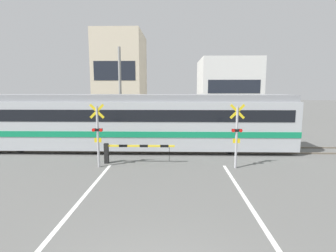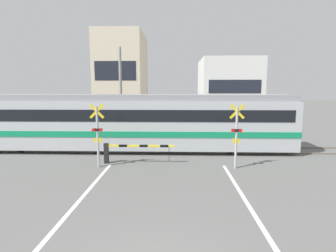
# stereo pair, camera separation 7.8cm
# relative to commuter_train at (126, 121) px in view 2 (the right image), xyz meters

# --- Properties ---
(rail_track_near) EXTENTS (50.00, 0.10, 0.08)m
(rail_track_near) POSITION_rel_commuter_train_xyz_m (2.51, -0.72, -1.72)
(rail_track_near) COLOR #6B6051
(rail_track_near) RESTS_ON ground_plane
(rail_track_far) EXTENTS (50.00, 0.10, 0.08)m
(rail_track_far) POSITION_rel_commuter_train_xyz_m (2.51, 0.72, -1.72)
(rail_track_far) COLOR #6B6051
(rail_track_far) RESTS_ON ground_plane
(road_stripe_left) EXTENTS (0.14, 12.48, 0.01)m
(road_stripe_left) POSITION_rel_commuter_train_xyz_m (-0.20, -9.35, -1.75)
(road_stripe_left) COLOR white
(road_stripe_left) RESTS_ON ground_plane
(road_stripe_right) EXTENTS (0.14, 12.48, 0.01)m
(road_stripe_right) POSITION_rel_commuter_train_xyz_m (5.23, -9.35, -1.75)
(road_stripe_right) COLOR white
(road_stripe_right) RESTS_ON ground_plane
(commuter_train) EXTENTS (19.25, 2.71, 3.28)m
(commuter_train) POSITION_rel_commuter_train_xyz_m (0.00, 0.00, 0.00)
(commuter_train) COLOR #B7BCC1
(commuter_train) RESTS_ON ground_plane
(crossing_barrier_near) EXTENTS (3.44, 0.20, 0.99)m
(crossing_barrier_near) POSITION_rel_commuter_train_xyz_m (0.42, -2.81, -1.07)
(crossing_barrier_near) COLOR black
(crossing_barrier_near) RESTS_ON ground_plane
(crossing_barrier_far) EXTENTS (3.44, 0.20, 0.99)m
(crossing_barrier_far) POSITION_rel_commuter_train_xyz_m (4.60, 2.92, -1.07)
(crossing_barrier_far) COLOR black
(crossing_barrier_far) RESTS_ON ground_plane
(crossing_signal_left) EXTENTS (0.68, 0.15, 2.95)m
(crossing_signal_left) POSITION_rel_commuter_train_xyz_m (-0.65, -3.45, -0.13)
(crossing_signal_left) COLOR #B2B2B7
(crossing_signal_left) RESTS_ON ground_plane
(crossing_signal_right) EXTENTS (0.68, 0.15, 2.95)m
(crossing_signal_right) POSITION_rel_commuter_train_xyz_m (5.68, -3.45, -0.13)
(crossing_signal_right) COLOR #B2B2B7
(crossing_signal_right) RESTS_ON ground_plane
(pedestrian) EXTENTS (0.38, 0.22, 1.71)m
(pedestrian) POSITION_rel_commuter_train_xyz_m (1.35, 5.29, -0.77)
(pedestrian) COLOR #33384C
(pedestrian) RESTS_ON ground_plane
(building_left_of_street) EXTENTS (5.19, 7.47, 9.94)m
(building_left_of_street) POSITION_rel_commuter_train_xyz_m (-3.40, 16.16, 3.21)
(building_left_of_street) COLOR beige
(building_left_of_street) RESTS_ON ground_plane
(building_right_of_street) EXTENTS (6.45, 7.47, 6.97)m
(building_right_of_street) POSITION_rel_commuter_train_xyz_m (9.05, 16.16, 1.73)
(building_right_of_street) COLOR white
(building_right_of_street) RESTS_ON ground_plane
(utility_pole_streetside) EXTENTS (0.22, 0.22, 6.81)m
(utility_pole_streetside) POSITION_rel_commuter_train_xyz_m (-1.40, 5.42, 1.65)
(utility_pole_streetside) COLOR gray
(utility_pole_streetside) RESTS_ON ground_plane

